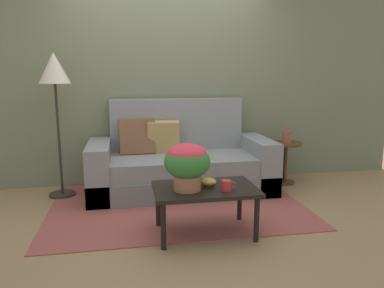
# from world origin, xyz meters

# --- Properties ---
(ground_plane) EXTENTS (14.00, 14.00, 0.00)m
(ground_plane) POSITION_xyz_m (0.00, 0.00, 0.00)
(ground_plane) COLOR #997A56
(wall_back) EXTENTS (6.40, 0.12, 2.71)m
(wall_back) POSITION_xyz_m (0.00, 1.12, 1.36)
(wall_back) COLOR slate
(wall_back) RESTS_ON ground
(area_rug) EXTENTS (2.67, 1.86, 0.01)m
(area_rug) POSITION_xyz_m (0.00, 0.13, 0.01)
(area_rug) COLOR #994C47
(area_rug) RESTS_ON ground
(couch) EXTENTS (2.15, 0.91, 1.09)m
(couch) POSITION_xyz_m (0.11, 0.63, 0.33)
(couch) COLOR slate
(couch) RESTS_ON ground
(coffee_table) EXTENTS (0.89, 0.58, 0.43)m
(coffee_table) POSITION_xyz_m (0.14, -0.63, 0.38)
(coffee_table) COLOR black
(coffee_table) RESTS_ON ground
(side_table) EXTENTS (0.40, 0.40, 0.54)m
(side_table) POSITION_xyz_m (1.49, 0.68, 0.37)
(side_table) COLOR #4C331E
(side_table) RESTS_ON ground
(floor_lamp) EXTENTS (0.34, 0.34, 1.63)m
(floor_lamp) POSITION_xyz_m (-1.27, 0.68, 1.35)
(floor_lamp) COLOR #2D2823
(floor_lamp) RESTS_ON ground
(potted_plant) EXTENTS (0.39, 0.39, 0.40)m
(potted_plant) POSITION_xyz_m (-0.02, -0.68, 0.68)
(potted_plant) COLOR #A36B4C
(potted_plant) RESTS_ON coffee_table
(coffee_mug) EXTENTS (0.13, 0.09, 0.09)m
(coffee_mug) POSITION_xyz_m (0.30, -0.75, 0.48)
(coffee_mug) COLOR red
(coffee_mug) RESTS_ON coffee_table
(snack_bowl) EXTENTS (0.14, 0.14, 0.07)m
(snack_bowl) POSITION_xyz_m (0.18, -0.60, 0.47)
(snack_bowl) COLOR gold
(snack_bowl) RESTS_ON coffee_table
(table_vase) EXTENTS (0.12, 0.12, 0.21)m
(table_vase) POSITION_xyz_m (1.49, 0.67, 0.62)
(table_vase) COLOR #934C42
(table_vase) RESTS_ON side_table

